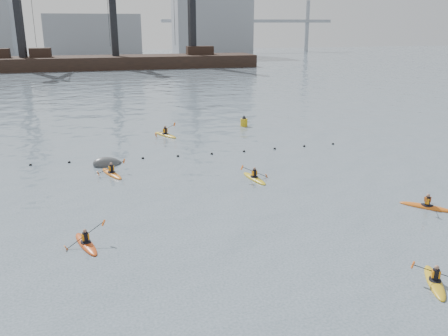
{
  "coord_description": "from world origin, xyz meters",
  "views": [
    {
      "loc": [
        -5.36,
        -16.84,
        11.01
      ],
      "look_at": [
        1.6,
        9.12,
        2.8
      ],
      "focal_mm": 38.0,
      "sensor_mm": 36.0,
      "label": 1
    }
  ],
  "objects_px": {
    "kayaker_2": "(112,173)",
    "nav_buoy": "(244,122)",
    "kayaker_4": "(427,206)",
    "kayaker_3": "(254,178)",
    "kayaker_1": "(435,281)",
    "kayaker_0": "(86,243)",
    "mooring_buoy": "(108,165)",
    "kayaker_5": "(165,134)"
  },
  "relations": [
    {
      "from": "kayaker_0",
      "to": "kayaker_4",
      "type": "xyz_separation_m",
      "value": [
        20.5,
        -0.15,
        0.0
      ]
    },
    {
      "from": "mooring_buoy",
      "to": "nav_buoy",
      "type": "xyz_separation_m",
      "value": [
        15.22,
        11.55,
        0.44
      ]
    },
    {
      "from": "kayaker_0",
      "to": "kayaker_1",
      "type": "distance_m",
      "value": 16.94
    },
    {
      "from": "kayaker_0",
      "to": "kayaker_3",
      "type": "relative_size",
      "value": 0.96
    },
    {
      "from": "kayaker_5",
      "to": "mooring_buoy",
      "type": "bearing_deg",
      "value": -149.66
    },
    {
      "from": "mooring_buoy",
      "to": "kayaker_0",
      "type": "bearing_deg",
      "value": -96.07
    },
    {
      "from": "kayaker_2",
      "to": "nav_buoy",
      "type": "height_order",
      "value": "nav_buoy"
    },
    {
      "from": "kayaker_3",
      "to": "nav_buoy",
      "type": "xyz_separation_m",
      "value": [
        4.87,
        18.22,
        0.34
      ]
    },
    {
      "from": "kayaker_5",
      "to": "kayaker_4",
      "type": "bearing_deg",
      "value": -88.25
    },
    {
      "from": "nav_buoy",
      "to": "kayaker_3",
      "type": "bearing_deg",
      "value": -104.97
    },
    {
      "from": "kayaker_2",
      "to": "kayaker_3",
      "type": "relative_size",
      "value": 1.01
    },
    {
      "from": "kayaker_2",
      "to": "kayaker_0",
      "type": "bearing_deg",
      "value": -119.09
    },
    {
      "from": "kayaker_2",
      "to": "kayaker_4",
      "type": "bearing_deg",
      "value": -53.63
    },
    {
      "from": "kayaker_4",
      "to": "kayaker_0",
      "type": "bearing_deg",
      "value": -43.56
    },
    {
      "from": "kayaker_4",
      "to": "kayaker_5",
      "type": "distance_m",
      "value": 27.33
    },
    {
      "from": "kayaker_0",
      "to": "mooring_buoy",
      "type": "distance_m",
      "value": 14.83
    },
    {
      "from": "mooring_buoy",
      "to": "kayaker_5",
      "type": "bearing_deg",
      "value": 56.71
    },
    {
      "from": "kayaker_4",
      "to": "nav_buoy",
      "type": "bearing_deg",
      "value": -125.17
    },
    {
      "from": "kayaker_3",
      "to": "nav_buoy",
      "type": "height_order",
      "value": "nav_buoy"
    },
    {
      "from": "kayaker_0",
      "to": "kayaker_5",
      "type": "relative_size",
      "value": 0.89
    },
    {
      "from": "kayaker_0",
      "to": "kayaker_3",
      "type": "xyz_separation_m",
      "value": [
        11.91,
        8.07,
        0.0
      ]
    },
    {
      "from": "kayaker_1",
      "to": "kayaker_3",
      "type": "distance_m",
      "value": 16.31
    },
    {
      "from": "mooring_buoy",
      "to": "kayaker_2",
      "type": "bearing_deg",
      "value": -85.86
    },
    {
      "from": "kayaker_1",
      "to": "kayaker_5",
      "type": "relative_size",
      "value": 0.86
    },
    {
      "from": "kayaker_2",
      "to": "kayaker_5",
      "type": "bearing_deg",
      "value": 43.26
    },
    {
      "from": "kayaker_1",
      "to": "kayaker_5",
      "type": "height_order",
      "value": "kayaker_5"
    },
    {
      "from": "kayaker_0",
      "to": "nav_buoy",
      "type": "height_order",
      "value": "nav_buoy"
    },
    {
      "from": "kayaker_0",
      "to": "kayaker_1",
      "type": "bearing_deg",
      "value": -45.41
    },
    {
      "from": "kayaker_3",
      "to": "kayaker_5",
      "type": "relative_size",
      "value": 0.92
    },
    {
      "from": "kayaker_3",
      "to": "nav_buoy",
      "type": "relative_size",
      "value": 2.31
    },
    {
      "from": "kayaker_2",
      "to": "kayaker_4",
      "type": "xyz_separation_m",
      "value": [
        18.73,
        -12.13,
        -0.0
      ]
    },
    {
      "from": "kayaker_0",
      "to": "nav_buoy",
      "type": "distance_m",
      "value": 31.2
    },
    {
      "from": "kayaker_2",
      "to": "kayaker_3",
      "type": "height_order",
      "value": "kayaker_3"
    },
    {
      "from": "kayaker_5",
      "to": "kayaker_1",
      "type": "bearing_deg",
      "value": -103.42
    },
    {
      "from": "kayaker_1",
      "to": "kayaker_5",
      "type": "xyz_separation_m",
      "value": [
        -7.34,
        31.9,
        0.02
      ]
    },
    {
      "from": "kayaker_1",
      "to": "nav_buoy",
      "type": "distance_m",
      "value": 34.3
    },
    {
      "from": "kayaker_4",
      "to": "kayaker_5",
      "type": "height_order",
      "value": "kayaker_5"
    },
    {
      "from": "kayaker_2",
      "to": "kayaker_3",
      "type": "distance_m",
      "value": 10.87
    },
    {
      "from": "kayaker_1",
      "to": "kayaker_3",
      "type": "relative_size",
      "value": 0.93
    },
    {
      "from": "kayaker_0",
      "to": "mooring_buoy",
      "type": "relative_size",
      "value": 1.28
    },
    {
      "from": "kayaker_4",
      "to": "kayaker_3",
      "type": "bearing_deg",
      "value": -86.91
    },
    {
      "from": "kayaker_0",
      "to": "nav_buoy",
      "type": "bearing_deg",
      "value": 40.03
    }
  ]
}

